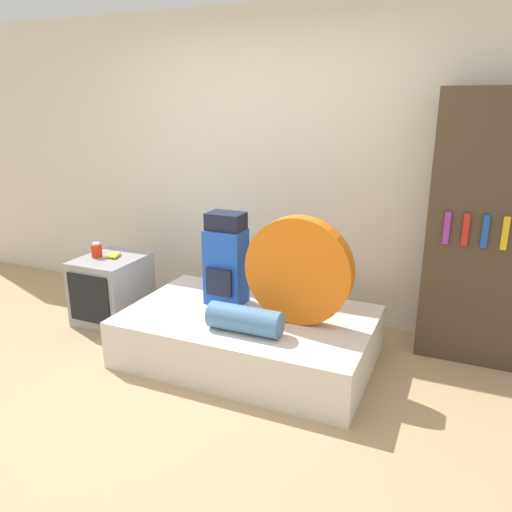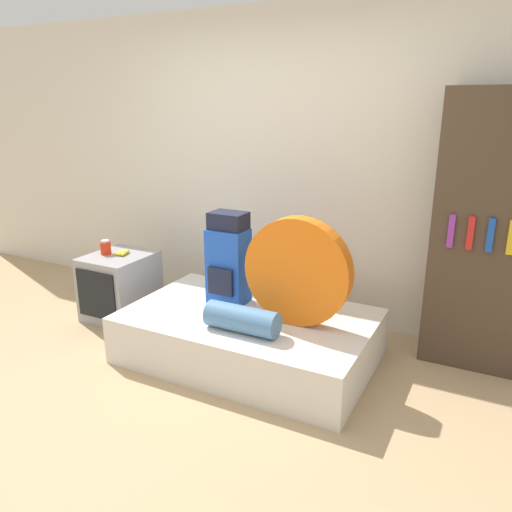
# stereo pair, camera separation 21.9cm
# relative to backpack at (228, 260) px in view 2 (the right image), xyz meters

# --- Properties ---
(ground_plane) EXTENTS (16.00, 16.00, 0.00)m
(ground_plane) POSITION_rel_backpack_xyz_m (0.03, -0.96, -0.69)
(ground_plane) COLOR tan
(wall_back) EXTENTS (8.00, 0.05, 2.60)m
(wall_back) POSITION_rel_backpack_xyz_m (0.03, 0.84, 0.61)
(wall_back) COLOR silver
(wall_back) RESTS_ON ground_plane
(bed) EXTENTS (1.79, 1.12, 0.35)m
(bed) POSITION_rel_backpack_xyz_m (0.25, -0.14, -0.52)
(bed) COLOR silver
(bed) RESTS_ON ground_plane
(backpack) EXTENTS (0.29, 0.24, 0.70)m
(backpack) POSITION_rel_backpack_xyz_m (0.00, 0.00, 0.00)
(backpack) COLOR blue
(backpack) RESTS_ON bed
(tent_bag) EXTENTS (0.76, 0.12, 0.76)m
(tent_bag) POSITION_rel_backpack_xyz_m (0.62, -0.12, 0.04)
(tent_bag) COLOR orange
(tent_bag) RESTS_ON bed
(sleeping_roll) EXTENTS (0.51, 0.18, 0.18)m
(sleeping_roll) POSITION_rel_backpack_xyz_m (0.35, -0.42, -0.25)
(sleeping_roll) COLOR teal
(sleeping_roll) RESTS_ON bed
(television) EXTENTS (0.50, 0.59, 0.57)m
(television) POSITION_rel_backpack_xyz_m (-1.12, 0.02, -0.41)
(television) COLOR #939399
(television) RESTS_ON ground_plane
(canister) EXTENTS (0.09, 0.09, 0.13)m
(canister) POSITION_rel_backpack_xyz_m (-1.23, -0.00, -0.07)
(canister) COLOR red
(canister) RESTS_ON television
(banana_bunch) EXTENTS (0.12, 0.16, 0.03)m
(banana_bunch) POSITION_rel_backpack_xyz_m (-1.09, 0.06, -0.11)
(banana_bunch) COLOR yellow
(banana_bunch) RESTS_ON television
(bookshelf) EXTENTS (0.76, 0.38, 1.94)m
(bookshelf) POSITION_rel_backpack_xyz_m (1.75, 0.58, 0.27)
(bookshelf) COLOR #473828
(bookshelf) RESTS_ON ground_plane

